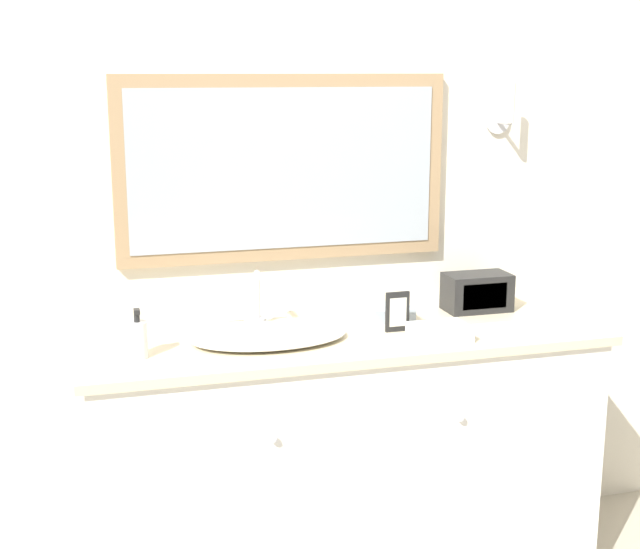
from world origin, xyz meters
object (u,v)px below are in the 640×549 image
Objects in this scene: appliance_box at (477,292)px; picture_frame at (397,312)px; soap_bottle at (138,339)px; sink_basin at (268,334)px.

appliance_box is 1.74× the size of picture_frame.
sink_basin is at bearing 9.24° from soap_bottle.
sink_basin is 3.76× the size of picture_frame.
soap_bottle is 0.85m from picture_frame.
sink_basin is 3.27× the size of soap_bottle.
appliance_box is at bearing 10.26° from soap_bottle.
soap_bottle is (-0.42, -0.07, 0.04)m from sink_basin.
soap_bottle reaches higher than appliance_box.
soap_bottle is 1.15× the size of picture_frame.
picture_frame is at bearing -2.42° from sink_basin.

